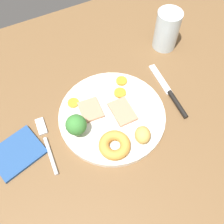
# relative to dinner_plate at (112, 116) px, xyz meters

# --- Properties ---
(dining_table) EXTENTS (1.20, 0.84, 0.04)m
(dining_table) POSITION_rel_dinner_plate_xyz_m (-0.02, 0.02, -0.02)
(dining_table) COLOR brown
(dining_table) RESTS_ON ground
(dinner_plate) EXTENTS (0.26, 0.26, 0.01)m
(dinner_plate) POSITION_rel_dinner_plate_xyz_m (0.00, 0.00, 0.00)
(dinner_plate) COLOR silver
(dinner_plate) RESTS_ON dining_table
(meat_slice_main) EXTENTS (0.05, 0.07, 0.01)m
(meat_slice_main) POSITION_rel_dinner_plate_xyz_m (0.03, -0.01, 0.01)
(meat_slice_main) COLOR tan
(meat_slice_main) RESTS_ON dinner_plate
(meat_slice_under) EXTENTS (0.06, 0.06, 0.01)m
(meat_slice_under) POSITION_rel_dinner_plate_xyz_m (-0.04, 0.03, 0.01)
(meat_slice_under) COLOR tan
(meat_slice_under) RESTS_ON dinner_plate
(yorkshire_pudding) EXTENTS (0.07, 0.07, 0.02)m
(yorkshire_pudding) POSITION_rel_dinner_plate_xyz_m (-0.03, -0.08, 0.02)
(yorkshire_pudding) COLOR #C68938
(yorkshire_pudding) RESTS_ON dinner_plate
(roast_potato_left) EXTENTS (0.05, 0.05, 0.03)m
(roast_potato_left) POSITION_rel_dinner_plate_xyz_m (0.03, -0.09, 0.02)
(roast_potato_left) COLOR tan
(roast_potato_left) RESTS_ON dinner_plate
(carrot_coin_front) EXTENTS (0.03, 0.03, 0.01)m
(carrot_coin_front) POSITION_rel_dinner_plate_xyz_m (0.05, 0.05, 0.01)
(carrot_coin_front) COLOR orange
(carrot_coin_front) RESTS_ON dinner_plate
(carrot_coin_back) EXTENTS (0.03, 0.03, 0.00)m
(carrot_coin_back) POSITION_rel_dinner_plate_xyz_m (-0.07, 0.07, 0.01)
(carrot_coin_back) COLOR orange
(carrot_coin_back) RESTS_ON dinner_plate
(carrot_coin_side) EXTENTS (0.03, 0.03, 0.01)m
(carrot_coin_side) POSITION_rel_dinner_plate_xyz_m (0.07, 0.08, 0.01)
(carrot_coin_side) COLOR orange
(carrot_coin_side) RESTS_ON dinner_plate
(broccoli_floret) EXTENTS (0.05, 0.05, 0.06)m
(broccoli_floret) POSITION_rel_dinner_plate_xyz_m (-0.09, -0.01, 0.04)
(broccoli_floret) COLOR #8CB766
(broccoli_floret) RESTS_ON dinner_plate
(fork) EXTENTS (0.02, 0.15, 0.01)m
(fork) POSITION_rel_dinner_plate_xyz_m (-0.17, 0.00, -0.00)
(fork) COLOR silver
(fork) RESTS_ON dining_table
(knife) EXTENTS (0.03, 0.19, 0.01)m
(knife) POSITION_rel_dinner_plate_xyz_m (0.17, -0.01, -0.00)
(knife) COLOR black
(knife) RESTS_ON dining_table
(water_glass) EXTENTS (0.07, 0.07, 0.11)m
(water_glass) POSITION_rel_dinner_plate_xyz_m (0.25, 0.15, 0.05)
(water_glass) COLOR silver
(water_glass) RESTS_ON dining_table
(folded_napkin) EXTENTS (0.13, 0.12, 0.01)m
(folded_napkin) POSITION_rel_dinner_plate_xyz_m (-0.24, 0.01, -0.00)
(folded_napkin) COLOR navy
(folded_napkin) RESTS_ON dining_table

